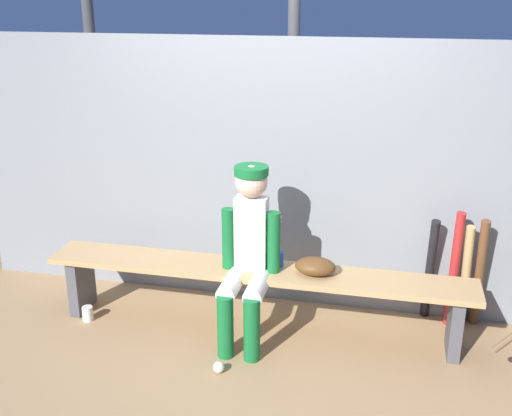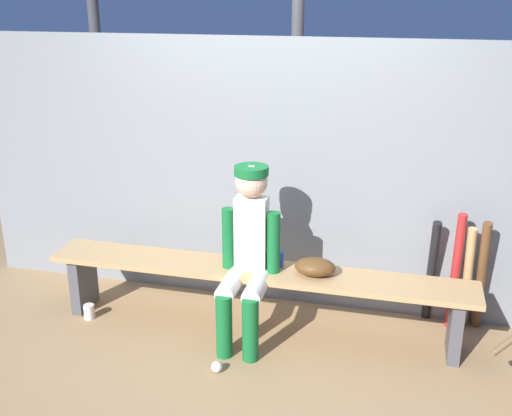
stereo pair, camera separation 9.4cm
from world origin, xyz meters
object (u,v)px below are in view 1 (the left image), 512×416
at_px(dugout_bench, 256,281).
at_px(bat_aluminum_black, 430,270).
at_px(player_seated, 248,250).
at_px(baseball_glove, 315,266).
at_px(cup_on_ground, 88,314).
at_px(bat_wood_tan, 466,275).
at_px(bat_aluminum_red, 454,270).
at_px(bat_wood_dark, 479,274).
at_px(cup_on_bench, 278,259).
at_px(baseball, 219,367).

distance_m(dugout_bench, bat_aluminum_black, 1.27).
bearing_deg(player_seated, baseball_glove, 14.06).
bearing_deg(bat_aluminum_black, baseball_glove, -151.90).
bearing_deg(dugout_bench, cup_on_ground, -173.02).
bearing_deg(bat_wood_tan, player_seated, -160.95).
height_order(bat_aluminum_red, bat_wood_dark, bat_aluminum_red).
distance_m(baseball_glove, cup_on_ground, 1.74).
relative_size(dugout_bench, bat_aluminum_red, 3.36).
bearing_deg(player_seated, dugout_bench, 74.27).
bearing_deg(bat_aluminum_red, dugout_bench, -165.41).
xyz_separation_m(baseball_glove, bat_wood_tan, (1.03, 0.40, -0.14)).
distance_m(bat_wood_tan, bat_wood_dark, 0.10).
relative_size(player_seated, bat_wood_dark, 1.42).
relative_size(player_seated, cup_on_bench, 11.17).
xyz_separation_m(bat_aluminum_red, bat_wood_tan, (0.09, 0.05, -0.05)).
bearing_deg(bat_aluminum_red, baseball_glove, -159.46).
bearing_deg(bat_wood_dark, cup_on_bench, -167.91).
relative_size(player_seated, cup_on_ground, 11.17).
height_order(bat_aluminum_red, cup_on_ground, bat_aluminum_red).
distance_m(bat_aluminum_red, bat_wood_tan, 0.11).
distance_m(bat_aluminum_red, cup_on_ground, 2.69).
xyz_separation_m(baseball_glove, bat_aluminum_red, (0.94, 0.35, -0.09)).
height_order(bat_wood_tan, cup_on_bench, bat_wood_tan).
height_order(dugout_bench, bat_wood_dark, bat_wood_dark).
relative_size(baseball_glove, bat_wood_dark, 0.32).
height_order(bat_aluminum_black, cup_on_ground, bat_aluminum_black).
relative_size(dugout_bench, bat_aluminum_black, 3.70).
relative_size(bat_wood_tan, baseball, 10.82).
bearing_deg(bat_aluminum_red, baseball, -147.81).
relative_size(baseball_glove, cup_on_bench, 2.55).
height_order(bat_wood_tan, cup_on_ground, bat_wood_tan).
height_order(player_seated, bat_aluminum_black, player_seated).
bearing_deg(bat_aluminum_red, bat_wood_tan, 26.97).
relative_size(dugout_bench, bat_wood_tan, 3.78).
bearing_deg(cup_on_ground, bat_wood_tan, 11.57).
height_order(player_seated, bat_wood_tan, player_seated).
height_order(baseball, cup_on_ground, cup_on_ground).
xyz_separation_m(player_seated, bat_aluminum_black, (1.23, 0.53, -0.26)).
distance_m(dugout_bench, bat_wood_dark, 1.58).
bearing_deg(dugout_bench, bat_wood_dark, 13.68).
height_order(player_seated, baseball, player_seated).
relative_size(baseball_glove, bat_wood_tan, 0.35).
relative_size(baseball_glove, bat_aluminum_black, 0.34).
distance_m(bat_aluminum_black, bat_wood_tan, 0.25).
xyz_separation_m(bat_wood_dark, cup_on_ground, (-2.78, -0.53, -0.38)).
bearing_deg(bat_wood_dark, baseball_glove, -161.55).
bearing_deg(bat_aluminum_red, cup_on_ground, -169.01).
relative_size(bat_wood_dark, cup_on_ground, 7.88).
bearing_deg(bat_aluminum_black, dugout_bench, -160.76).
relative_size(dugout_bench, baseball_glove, 10.81).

